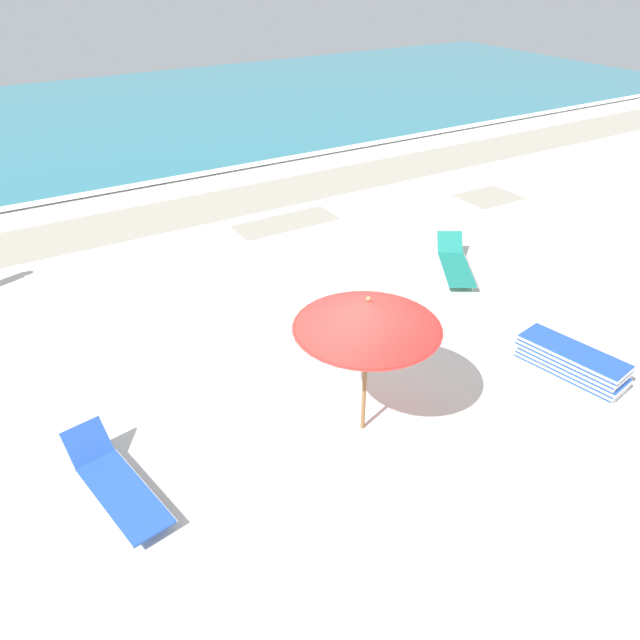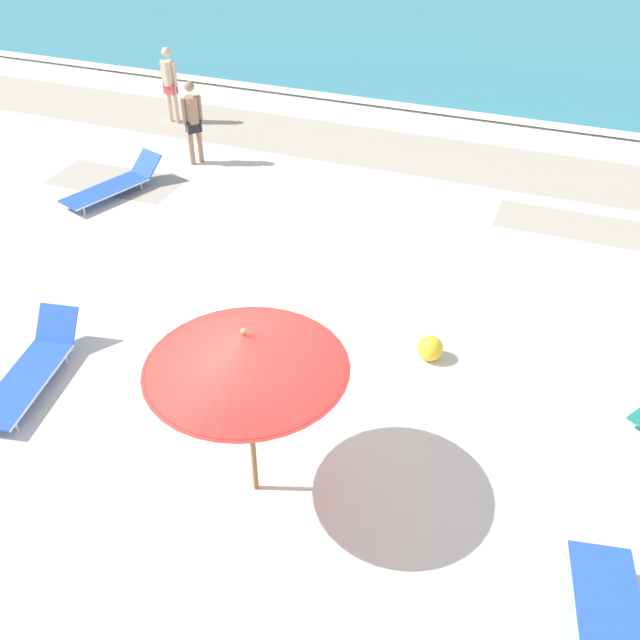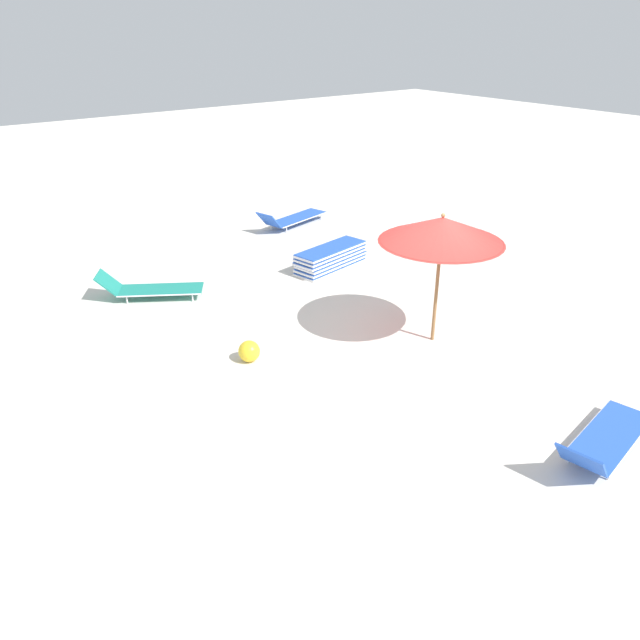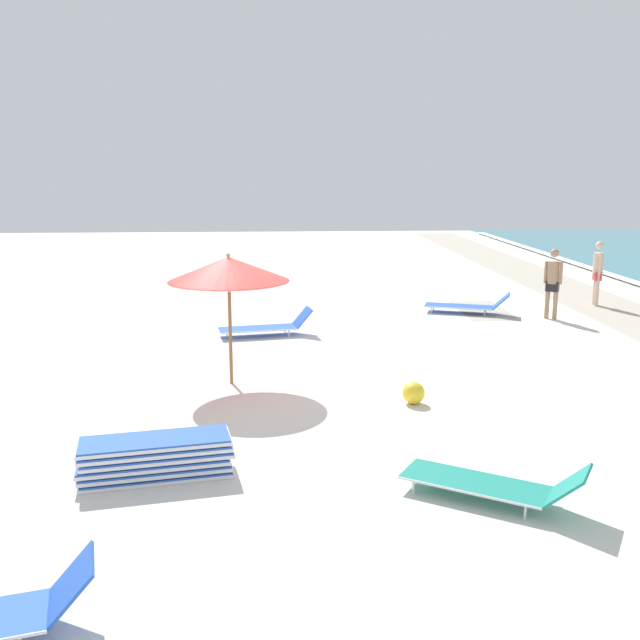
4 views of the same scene
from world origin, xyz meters
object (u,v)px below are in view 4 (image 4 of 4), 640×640
(sun_lounger_under_umbrella, at_px, (494,483))
(sun_lounger_beside_umbrella, at_px, (267,326))
(beachgoer_wading_adult, at_px, (598,269))
(beachgoer_shoreline_child, at_px, (553,279))
(sun_lounger_near_water_left, at_px, (468,305))
(beach_ball, at_px, (414,393))
(beach_umbrella, at_px, (229,270))
(lounger_stack, at_px, (156,457))

(sun_lounger_under_umbrella, relative_size, sun_lounger_beside_umbrella, 0.96)
(sun_lounger_under_umbrella, height_order, beachgoer_wading_adult, beachgoer_wading_adult)
(sun_lounger_under_umbrella, distance_m, beachgoer_shoreline_child, 10.70)
(sun_lounger_under_umbrella, bearing_deg, beachgoer_wading_adult, -176.74)
(sun_lounger_under_umbrella, xyz_separation_m, sun_lounger_beside_umbrella, (-8.34, -2.67, 0.00))
(sun_lounger_near_water_left, relative_size, beach_ball, 6.11)
(beach_umbrella, relative_size, beachgoer_shoreline_child, 1.31)
(beachgoer_wading_adult, height_order, beach_ball, beachgoer_wading_adult)
(sun_lounger_near_water_left, height_order, beachgoer_wading_adult, beachgoer_wading_adult)
(lounger_stack, height_order, beach_ball, lounger_stack)
(beach_umbrella, relative_size, lounger_stack, 1.17)
(sun_lounger_near_water_left, relative_size, beachgoer_shoreline_child, 1.26)
(lounger_stack, relative_size, beach_ball, 5.42)
(beachgoer_wading_adult, height_order, beachgoer_shoreline_child, same)
(sun_lounger_near_water_left, bearing_deg, lounger_stack, -14.82)
(beach_umbrella, bearing_deg, beachgoer_wading_adult, 124.76)
(beach_ball, bearing_deg, sun_lounger_under_umbrella, 4.44)
(beach_umbrella, relative_size, beachgoer_wading_adult, 1.31)
(beachgoer_shoreline_child, bearing_deg, sun_lounger_beside_umbrella, -132.82)
(sun_lounger_beside_umbrella, distance_m, beach_ball, 5.46)
(sun_lounger_beside_umbrella, bearing_deg, beach_ball, 15.73)
(sun_lounger_near_water_left, bearing_deg, beachgoer_wading_adult, 121.95)
(sun_lounger_beside_umbrella, height_order, beachgoer_wading_adult, beachgoer_wading_adult)
(sun_lounger_near_water_left, bearing_deg, beachgoer_shoreline_child, 86.24)
(beach_umbrella, xyz_separation_m, lounger_stack, (3.84, -0.69, -1.78))
(sun_lounger_under_umbrella, bearing_deg, sun_lounger_beside_umbrella, -129.98)
(lounger_stack, distance_m, beachgoer_shoreline_child, 12.18)
(beachgoer_shoreline_child, bearing_deg, beach_ball, -90.52)
(beach_umbrella, distance_m, beachgoer_wading_adult, 11.71)
(beachgoer_shoreline_child, relative_size, beach_ball, 4.84)
(beach_umbrella, relative_size, beach_ball, 6.34)
(sun_lounger_near_water_left, height_order, beachgoer_shoreline_child, beachgoer_shoreline_child)
(beach_umbrella, bearing_deg, sun_lounger_under_umbrella, 34.54)
(lounger_stack, xyz_separation_m, beachgoer_shoreline_child, (-8.81, 8.37, 0.75))
(sun_lounger_beside_umbrella, bearing_deg, sun_lounger_under_umbrella, 7.38)
(sun_lounger_under_umbrella, relative_size, beachgoer_wading_adult, 1.17)
(beachgoer_wading_adult, bearing_deg, beach_umbrella, -45.29)
(sun_lounger_beside_umbrella, height_order, sun_lounger_near_water_left, sun_lounger_beside_umbrella)
(beach_umbrella, bearing_deg, sun_lounger_near_water_left, 135.03)
(sun_lounger_under_umbrella, bearing_deg, sun_lounger_near_water_left, -161.15)
(beachgoer_wading_adult, relative_size, beachgoer_shoreline_child, 1.00)
(sun_lounger_under_umbrella, bearing_deg, beach_umbrella, -113.18)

